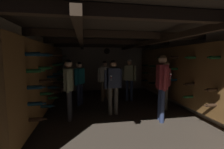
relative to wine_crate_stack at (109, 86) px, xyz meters
The scene contains 11 objects.
ground_plane 1.81m from the wine_crate_stack, 91.80° to the right, with size 8.40×8.40×0.00m, color #473D33.
room_shell 1.77m from the wine_crate_stack, 92.26° to the right, with size 4.72×6.52×2.41m.
wine_crate_stack is the anchor object (origin of this frame).
display_bottle 0.59m from the wine_crate_stack, 18.59° to the right, with size 0.08×0.08×0.35m.
person_host_center 2.20m from the wine_crate_stack, 95.27° to the right, with size 0.54×0.36×1.62m.
person_guest_mid_left 2.77m from the wine_crate_stack, 121.85° to the right, with size 0.23×0.54×1.64m.
person_guest_far_right 1.15m from the wine_crate_stack, 46.74° to the right, with size 0.47×0.37×1.62m.
person_guest_rear_center 0.85m from the wine_crate_stack, 110.54° to the right, with size 0.54×0.33×1.56m.
person_guest_near_right 3.05m from the wine_crate_stack, 71.17° to the right, with size 0.33×0.53×1.76m.
person_guest_mid_right 2.54m from the wine_crate_stack, 50.78° to the right, with size 0.30×0.52×1.58m.
person_guest_far_left 1.63m from the wine_crate_stack, 139.66° to the right, with size 0.37×0.47×1.54m.
Camera 1 is at (-0.97, -4.80, 1.69)m, focal length 25.07 mm.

